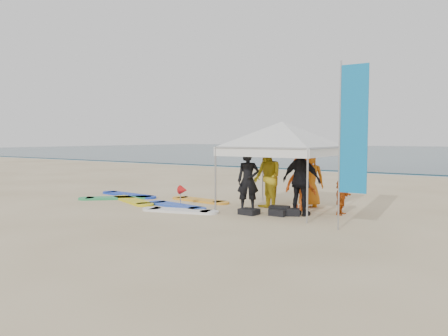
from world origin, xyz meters
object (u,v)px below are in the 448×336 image
at_px(person_yellow, 267,177).
at_px(person_orange_b, 309,178).
at_px(surfboard_spread, 152,201).
at_px(person_black_a, 248,181).
at_px(person_seated, 341,197).
at_px(person_black_b, 301,181).
at_px(marker_pennant, 183,190).
at_px(person_orange_a, 300,184).
at_px(canopy_tent, 282,122).
at_px(feather_flag, 352,131).

bearing_deg(person_yellow, person_orange_b, 93.04).
bearing_deg(surfboard_spread, person_black_a, 6.15).
distance_m(person_yellow, person_seated, 2.17).
distance_m(person_black_b, person_seated, 1.23).
bearing_deg(person_seated, marker_pennant, 105.64).
height_order(person_black_b, surfboard_spread, person_black_b).
distance_m(person_yellow, person_orange_a, 0.97).
height_order(person_orange_a, person_orange_b, person_orange_b).
height_order(person_yellow, canopy_tent, canopy_tent).
relative_size(person_black_b, marker_pennant, 3.00).
bearing_deg(canopy_tent, person_seated, 9.52).
height_order(person_seated, surfboard_spread, person_seated).
bearing_deg(person_seated, canopy_tent, 100.18).
xyz_separation_m(person_black_a, person_black_b, (1.66, 0.04, 0.08)).
distance_m(feather_flag, surfboard_spread, 7.28).
distance_m(person_black_a, canopy_tent, 1.96).
bearing_deg(person_black_b, person_black_a, 6.38).
height_order(person_orange_b, surfboard_spread, person_orange_b).
bearing_deg(marker_pennant, person_black_b, 7.15).
height_order(person_black_a, person_seated, person_black_a).
bearing_deg(person_black_b, canopy_tent, -25.07).
relative_size(person_black_b, person_seated, 1.98).
relative_size(canopy_tent, marker_pennant, 6.15).
bearing_deg(person_yellow, person_black_a, -103.90).
distance_m(person_black_a, person_seated, 2.66).
relative_size(person_seated, surfboard_spread, 0.17).
height_order(person_orange_b, feather_flag, feather_flag).
xyz_separation_m(person_yellow, person_seated, (2.07, 0.44, -0.48)).
bearing_deg(feather_flag, marker_pennant, 171.94).
bearing_deg(feather_flag, person_orange_a, 136.77).
relative_size(person_orange_b, marker_pennant, 2.78).
bearing_deg(person_orange_b, canopy_tent, 43.69).
bearing_deg(person_orange_b, person_black_a, 26.81).
distance_m(canopy_tent, marker_pennant, 3.70).
xyz_separation_m(person_black_b, feather_flag, (1.76, -1.25, 1.32)).
bearing_deg(person_black_a, surfboard_spread, 153.21).
relative_size(person_orange_a, person_black_b, 0.81).
xyz_separation_m(person_black_a, person_orange_a, (1.28, 0.80, -0.10)).
bearing_deg(person_seated, person_orange_b, 58.41).
relative_size(person_black_b, person_orange_b, 1.08).
height_order(person_orange_a, surfboard_spread, person_orange_a).
bearing_deg(person_seated, person_black_b, 132.46).
bearing_deg(feather_flag, person_black_b, 144.65).
relative_size(person_black_a, person_orange_a, 1.12).
bearing_deg(person_orange_b, person_yellow, 31.50).
distance_m(person_orange_a, canopy_tent, 1.88).
xyz_separation_m(person_orange_b, canopy_tent, (-0.41, -1.08, 1.69)).
height_order(person_black_a, person_yellow, person_yellow).
relative_size(person_black_b, surfboard_spread, 0.33).
xyz_separation_m(person_black_b, surfboard_spread, (-5.12, -0.42, -0.92)).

